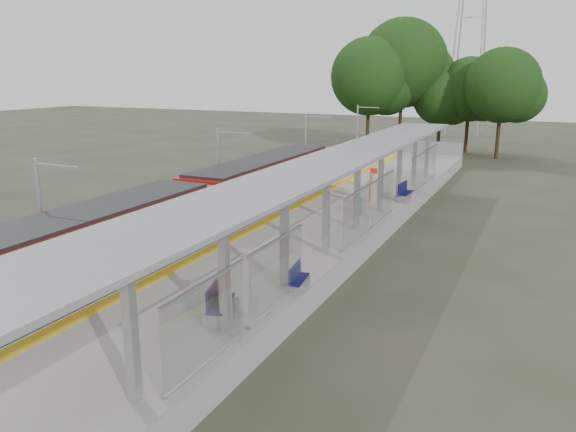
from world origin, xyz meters
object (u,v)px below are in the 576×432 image
object	(u,v)px
info_pillar_far	(373,188)
litter_bin	(358,205)
train	(193,213)
bench_mid	(297,277)
bench_near	(218,300)
info_pillar_near	(225,294)
bench_far	(404,191)

from	to	relation	value
info_pillar_far	litter_bin	size ratio (longest dim) A/B	2.21
train	info_pillar_far	world-z (taller)	train
train	bench_mid	bearing A→B (deg)	-30.41
bench_near	info_pillar_near	bearing A→B (deg)	-1.27
info_pillar_near	info_pillar_far	distance (m)	17.07
bench_mid	litter_bin	world-z (taller)	bench_mid
info_pillar_far	train	bearing A→B (deg)	-131.76
bench_near	info_pillar_far	bearing A→B (deg)	73.44
train	bench_far	distance (m)	13.21
litter_bin	bench_far	bearing A→B (deg)	69.99
info_pillar_near	litter_bin	world-z (taller)	info_pillar_near
train	info_pillar_near	distance (m)	9.47
bench_near	litter_bin	xyz separation A→B (m)	(-0.26, 14.37, -0.15)
bench_mid	litter_bin	xyz separation A→B (m)	(-1.50, 11.24, -0.02)
info_pillar_near	litter_bin	distance (m)	14.32
bench_mid	info_pillar_far	world-z (taller)	info_pillar_far
bench_near	train	bearing A→B (deg)	111.34
bench_near	info_pillar_near	distance (m)	0.30
bench_far	info_pillar_near	xyz separation A→B (m)	(-1.01, -18.37, 0.23)
train	info_pillar_far	xyz separation A→B (m)	(5.60, 9.82, -0.18)
train	bench_near	bearing A→B (deg)	-51.17
info_pillar_near	info_pillar_far	xyz separation A→B (m)	(-0.50, 17.06, 0.07)
train	litter_bin	xyz separation A→B (m)	(5.62, 7.07, -0.60)
info_pillar_far	bench_far	bearing A→B (deg)	29.07
train	info_pillar_far	distance (m)	11.30
train	info_pillar_near	xyz separation A→B (m)	(6.10, -7.24, -0.25)
bench_mid	info_pillar_far	distance (m)	14.08
bench_near	litter_bin	size ratio (longest dim) A/B	1.93
info_pillar_far	litter_bin	xyz separation A→B (m)	(0.02, -2.75, -0.42)
bench_far	info_pillar_near	bearing A→B (deg)	-89.84
bench_near	bench_far	xyz separation A→B (m)	(1.23, 18.44, -0.03)
bench_far	info_pillar_far	xyz separation A→B (m)	(-1.50, -1.31, 0.30)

